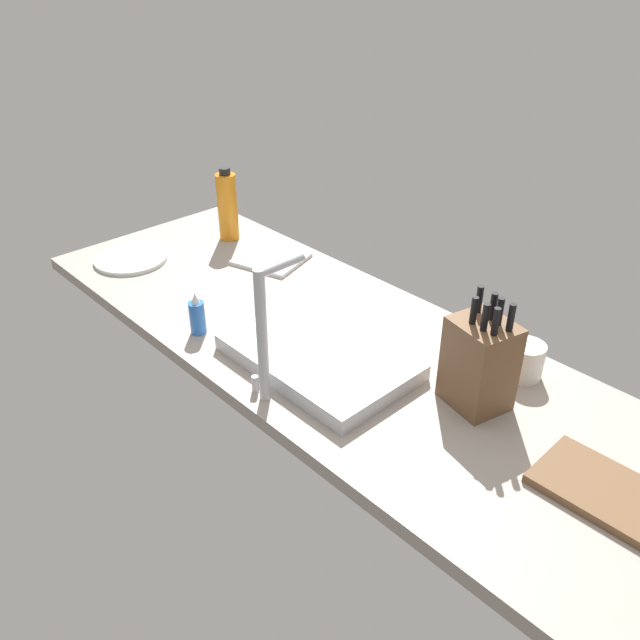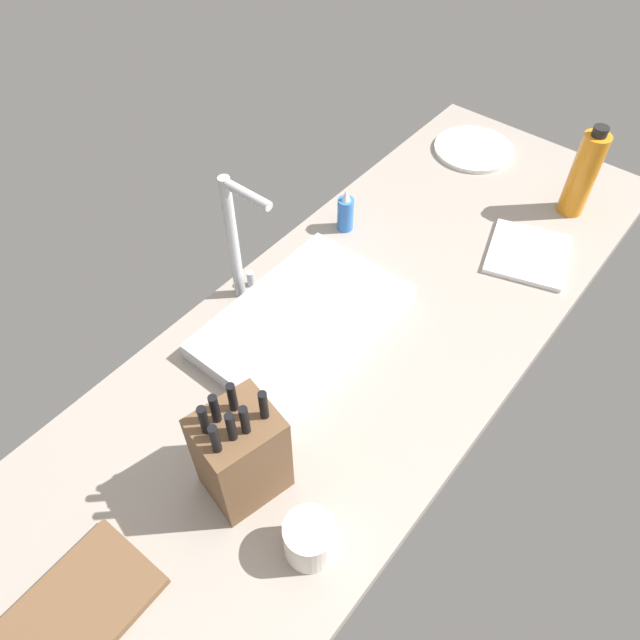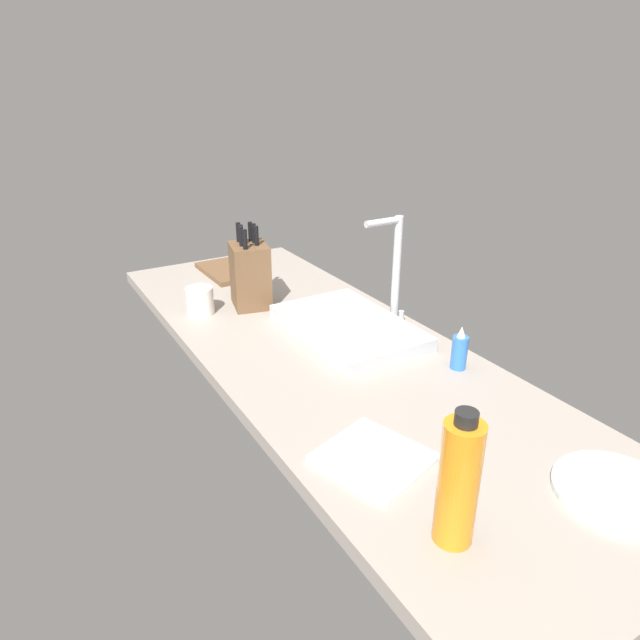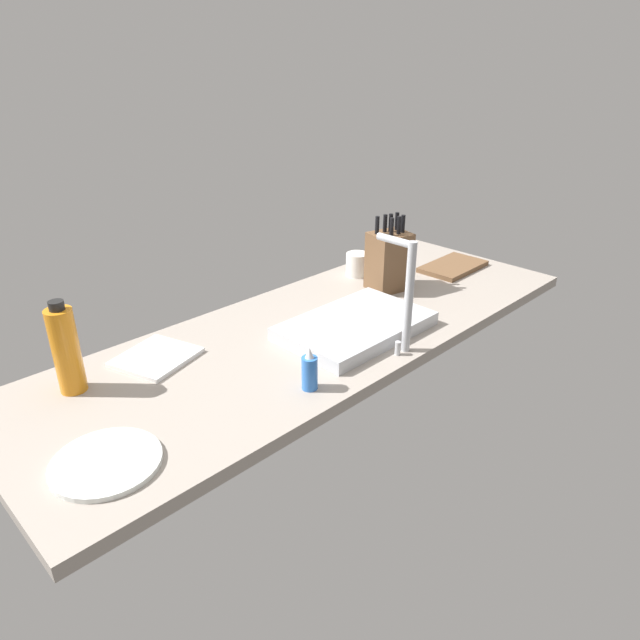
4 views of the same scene
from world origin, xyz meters
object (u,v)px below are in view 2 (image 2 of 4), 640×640
(coffee_mug, at_px, (309,539))
(soap_bottle, at_px, (345,213))
(knife_block, at_px, (241,453))
(dish_towel, at_px, (528,254))
(cutting_board, at_px, (69,616))
(sink_basin, at_px, (304,321))
(faucet, at_px, (236,235))
(dinner_plate, at_px, (473,149))
(water_bottle, at_px, (583,174))

(coffee_mug, bearing_deg, soap_bottle, 33.47)
(knife_block, distance_m, coffee_mug, 0.18)
(dish_towel, xyz_separation_m, coffee_mug, (-0.86, -0.04, 0.04))
(cutting_board, bearing_deg, sink_basin, 8.10)
(faucet, height_order, cutting_board, faucet)
(dish_towel, bearing_deg, dinner_plate, 46.80)
(cutting_board, distance_m, dish_towel, 1.19)
(sink_basin, bearing_deg, faucet, 94.62)
(cutting_board, relative_size, water_bottle, 1.09)
(knife_block, bearing_deg, cutting_board, -176.27)
(soap_bottle, bearing_deg, cutting_board, -167.13)
(faucet, bearing_deg, dish_towel, -39.92)
(dinner_plate, bearing_deg, water_bottle, -102.90)
(soap_bottle, xyz_separation_m, water_bottle, (0.42, -0.41, 0.06))
(dinner_plate, bearing_deg, knife_block, -170.22)
(coffee_mug, bearing_deg, water_bottle, 1.88)
(cutting_board, distance_m, coffee_mug, 0.38)
(dinner_plate, bearing_deg, faucet, 171.83)
(sink_basin, bearing_deg, soap_bottle, 22.44)
(sink_basin, distance_m, soap_bottle, 0.34)
(faucet, bearing_deg, soap_bottle, -6.16)
(soap_bottle, relative_size, water_bottle, 0.48)
(sink_basin, height_order, cutting_board, sink_basin)
(knife_block, bearing_deg, faucet, 57.36)
(sink_basin, xyz_separation_m, dish_towel, (0.51, -0.27, -0.01))
(soap_bottle, height_order, water_bottle, water_bottle)
(sink_basin, distance_m, cutting_board, 0.68)
(dinner_plate, bearing_deg, coffee_mug, -162.81)
(soap_bottle, bearing_deg, dinner_plate, -9.48)
(cutting_board, bearing_deg, faucet, 21.57)
(soap_bottle, relative_size, dish_towel, 0.60)
(dinner_plate, distance_m, coffee_mug, 1.22)
(soap_bottle, relative_size, dinner_plate, 0.52)
(sink_basin, relative_size, dish_towel, 2.29)
(knife_block, relative_size, soap_bottle, 2.27)
(dish_towel, bearing_deg, sink_basin, 151.84)
(faucet, height_order, water_bottle, faucet)
(coffee_mug, bearing_deg, cutting_board, 145.14)
(soap_bottle, bearing_deg, water_bottle, -44.08)
(knife_block, bearing_deg, dinner_plate, 22.92)
(sink_basin, xyz_separation_m, soap_bottle, (0.31, 0.13, 0.03))
(faucet, distance_m, knife_block, 0.46)
(faucet, height_order, knife_block, faucet)
(cutting_board, xyz_separation_m, dish_towel, (1.18, -0.18, -0.00))
(sink_basin, distance_m, faucet, 0.23)
(faucet, bearing_deg, water_bottle, -30.65)
(faucet, height_order, coffee_mug, faucet)
(soap_bottle, relative_size, coffee_mug, 1.36)
(water_bottle, xyz_separation_m, dish_towel, (-0.22, 0.01, -0.11))
(water_bottle, relative_size, coffee_mug, 2.84)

